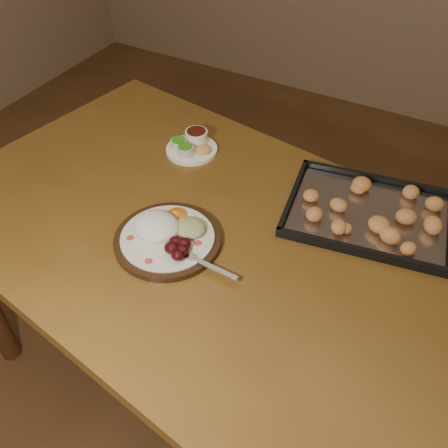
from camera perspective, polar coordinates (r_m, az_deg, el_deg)
The scene contains 5 objects.
ground at distance 1.95m, azimuth -1.81°, elevation -13.28°, with size 4.00×4.00×0.00m, color brown.
dining_table at distance 1.33m, azimuth -1.09°, elevation -3.99°, with size 1.63×1.14×0.75m.
dinner_plate at distance 1.24m, azimuth -6.50°, elevation -1.20°, with size 0.35×0.27×0.06m.
condiment_saucer at distance 1.53m, azimuth -3.73°, elevation 8.98°, with size 0.16×0.16×0.05m.
baking_tray at distance 1.35m, azimuth 16.24°, elevation 1.26°, with size 0.46×0.37×0.04m.
Camera 1 is at (0.57, -0.91, 1.63)m, focal length 40.00 mm.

